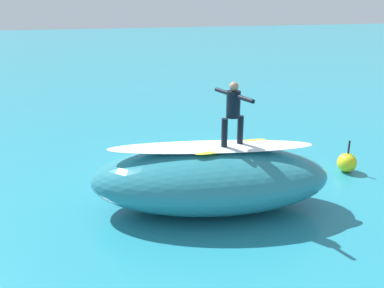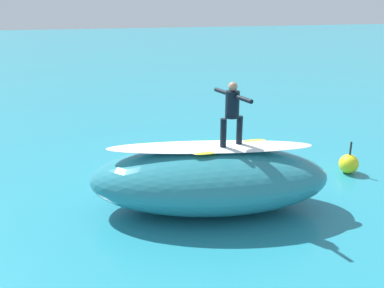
{
  "view_description": "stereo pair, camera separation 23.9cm",
  "coord_description": "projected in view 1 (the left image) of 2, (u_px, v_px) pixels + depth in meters",
  "views": [
    {
      "loc": [
        3.39,
        12.21,
        5.48
      ],
      "look_at": [
        0.64,
        0.75,
        1.32
      ],
      "focal_mm": 40.36,
      "sensor_mm": 36.0,
      "label": 1
    },
    {
      "loc": [
        3.15,
        12.26,
        5.48
      ],
      "look_at": [
        0.64,
        0.75,
        1.32
      ],
      "focal_mm": 40.36,
      "sensor_mm": 36.0,
      "label": 2
    }
  ],
  "objects": [
    {
      "name": "wave_crest",
      "position": [
        211.0,
        179.0,
        11.34
      ],
      "size": [
        6.6,
        3.75,
        1.7
      ],
      "primitive_type": "ellipsoid",
      "rotation": [
        0.0,
        0.0,
        -0.16
      ],
      "color": "teal",
      "rests_on": "ground_plane"
    },
    {
      "name": "surfer_paddling",
      "position": [
        165.0,
        162.0,
        14.18
      ],
      "size": [
        1.78,
        0.49,
        0.32
      ],
      "rotation": [
        0.0,
        0.0,
        0.12
      ],
      "color": "black",
      "rests_on": "surfboard_paddling"
    },
    {
      "name": "ground_plane",
      "position": [
        206.0,
        174.0,
        13.76
      ],
      "size": [
        120.0,
        120.0,
        0.0
      ],
      "primitive_type": "plane",
      "color": "teal"
    },
    {
      "name": "surfboard_riding",
      "position": [
        232.0,
        146.0,
        11.08
      ],
      "size": [
        2.29,
        1.18,
        0.08
      ],
      "primitive_type": "ellipsoid",
      "rotation": [
        0.0,
        0.0,
        0.3
      ],
      "color": "yellow",
      "rests_on": "wave_crest"
    },
    {
      "name": "buoy_marker",
      "position": [
        347.0,
        162.0,
        13.84
      ],
      "size": [
        0.62,
        0.62,
        1.05
      ],
      "color": "yellow",
      "rests_on": "ground_plane"
    },
    {
      "name": "foam_patch_near",
      "position": [
        141.0,
        196.0,
        12.18
      ],
      "size": [
        0.61,
        0.75,
        0.09
      ],
      "primitive_type": "ellipsoid",
      "rotation": [
        0.0,
        0.0,
        1.89
      ],
      "color": "white",
      "rests_on": "ground_plane"
    },
    {
      "name": "wave_foam_lip",
      "position": [
        211.0,
        147.0,
        11.04
      ],
      "size": [
        5.39,
        1.81,
        0.08
      ],
      "primitive_type": "ellipsoid",
      "rotation": [
        0.0,
        0.0,
        -0.16
      ],
      "color": "white",
      "rests_on": "wave_crest"
    },
    {
      "name": "surfboard_paddling",
      "position": [
        161.0,
        167.0,
        14.19
      ],
      "size": [
        2.41,
        0.77,
        0.07
      ],
      "primitive_type": "ellipsoid",
      "rotation": [
        0.0,
        0.0,
        0.12
      ],
      "color": "#EAE5C6",
      "rests_on": "ground_plane"
    },
    {
      "name": "surfer_riding",
      "position": [
        233.0,
        109.0,
        10.75
      ],
      "size": [
        0.63,
        1.51,
        1.64
      ],
      "rotation": [
        0.0,
        0.0,
        0.3
      ],
      "color": "black",
      "rests_on": "surfboard_riding"
    },
    {
      "name": "foam_patch_mid",
      "position": [
        122.0,
        170.0,
        13.95
      ],
      "size": [
        1.14,
        1.01,
        0.11
      ],
      "primitive_type": "ellipsoid",
      "rotation": [
        0.0,
        0.0,
        0.51
      ],
      "color": "white",
      "rests_on": "ground_plane"
    }
  ]
}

